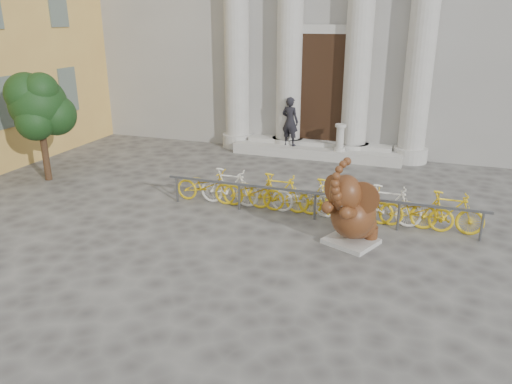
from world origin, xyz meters
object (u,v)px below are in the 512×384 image
(bike_rack, at_px, (317,197))
(tree, at_px, (39,106))
(elephant_statue, at_px, (352,213))
(pedestrian, at_px, (290,121))

(bike_rack, xyz_separation_m, tree, (-8.43, 0.13, 1.78))
(bike_rack, bearing_deg, elephant_statue, -51.56)
(elephant_statue, bearing_deg, tree, -165.30)
(elephant_statue, xyz_separation_m, bike_rack, (-1.09, 1.37, -0.25))
(bike_rack, height_order, pedestrian, pedestrian)
(tree, relative_size, pedestrian, 1.88)
(elephant_statue, height_order, bike_rack, elephant_statue)
(elephant_statue, relative_size, tree, 0.63)
(tree, xyz_separation_m, pedestrian, (6.21, 5.27, -1.05))
(elephant_statue, distance_m, bike_rack, 1.76)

